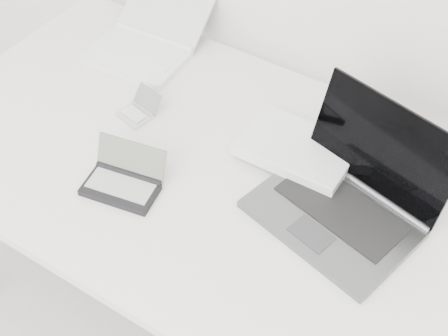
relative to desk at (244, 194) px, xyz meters
The scene contains 5 objects.
desk is the anchor object (origin of this frame).
laptop_large 0.20m from the desk, 23.31° to the left, with size 0.48×0.36×0.22m.
netbook_open_white 0.55m from the desk, 151.10° to the left, with size 0.27×0.32×0.11m.
pda_silver 0.34m from the desk, behind, with size 0.09×0.11×0.06m.
palmtop_charcoal 0.28m from the desk, 143.63° to the right, with size 0.18×0.15×0.09m.
Camera 1 is at (0.46, 0.75, 1.77)m, focal length 50.00 mm.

